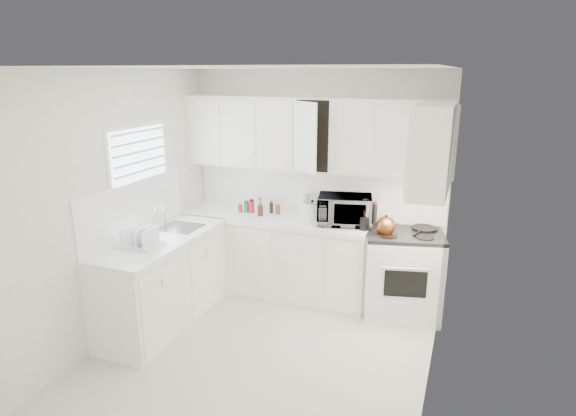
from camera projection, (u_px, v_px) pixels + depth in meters
The scene contains 35 objects.
floor at pixel (261, 354), 4.52m from camera, with size 3.20×3.20×0.00m, color silver.
ceiling at pixel (257, 68), 3.81m from camera, with size 3.20×3.20×0.00m, color white.
wall_back at pixel (316, 184), 5.60m from camera, with size 3.00×3.00×0.00m, color white.
wall_front at pixel (144, 303), 2.73m from camera, with size 3.00×3.00×0.00m, color white.
wall_left at pixel (119, 206), 4.68m from camera, with size 3.20×3.20×0.00m, color white.
wall_right at pixel (439, 245), 3.65m from camera, with size 3.20×3.20×0.00m, color white.
window_blinds at pixel (141, 175), 4.92m from camera, with size 0.06×0.96×1.06m, color white, non-canonical shape.
lower_cabinets_back at pixel (275, 256), 5.70m from camera, with size 2.22×0.60×0.90m, color white, non-canonical shape.
lower_cabinets_left at pixel (163, 283), 4.99m from camera, with size 0.60×1.60×0.90m, color white, non-canonical shape.
countertop_back at pixel (275, 219), 5.56m from camera, with size 2.24×0.64×0.05m, color white.
countertop_left at pixel (161, 240), 4.86m from camera, with size 0.64×1.62×0.05m, color white.
backsplash_back at pixel (315, 191), 5.61m from camera, with size 2.98×0.02×0.55m, color white.
backsplash_left at pixel (134, 209), 4.88m from camera, with size 0.02×1.60×0.55m, color white.
upper_cabinets_back at pixel (311, 170), 5.40m from camera, with size 3.00×0.33×0.80m, color white, non-canonical shape.
upper_cabinets_right at pixel (429, 193), 4.39m from camera, with size 0.33×0.90×0.80m, color white, non-canonical shape.
sink at pixel (179, 217), 5.13m from camera, with size 0.42×0.38×0.30m, color gray, non-canonical shape.
stove at pixel (403, 262), 5.12m from camera, with size 0.79×0.64×1.21m, color white, non-canonical shape.
tea_kettle at pixel (386, 225), 4.91m from camera, with size 0.25×0.21×0.23m, color brown, non-canonical shape.
frying_pan at pixel (424, 228), 5.10m from camera, with size 0.27×0.46×0.04m, color black, non-canonical shape.
microwave at pixel (345, 207), 5.23m from camera, with size 0.58×0.32×0.39m, color gray.
rice_cooker at pixel (312, 209), 5.46m from camera, with size 0.22×0.22×0.22m, color white, non-canonical shape.
paper_towel at pixel (305, 204), 5.58m from camera, with size 0.12×0.12×0.27m, color white.
utensil_crock at pixel (365, 214), 5.05m from camera, with size 0.12×0.12×0.35m, color black, non-canonical shape.
dish_rack at pixel (139, 235), 4.59m from camera, with size 0.40×0.30×0.22m, color white, non-canonical shape.
spice_left_0 at pixel (244, 204), 5.81m from camera, with size 0.06×0.06×0.13m, color #9F422B.
spice_left_1 at pixel (246, 207), 5.71m from camera, with size 0.06×0.06×0.13m, color #287942.
spice_left_2 at pixel (255, 206), 5.76m from camera, with size 0.06×0.06×0.13m, color red.
spice_left_3 at pixel (258, 208), 5.65m from camera, with size 0.06×0.06×0.13m, color gold.
spice_left_4 at pixel (267, 207), 5.71m from camera, with size 0.06×0.06×0.13m, color #552118.
spice_left_5 at pixel (269, 209), 5.60m from camera, with size 0.06×0.06×0.13m, color black.
spice_left_6 at pixel (278, 208), 5.66m from camera, with size 0.06×0.06×0.13m, color #9F422B.
sauce_right_0 at pixel (361, 213), 5.35m from camera, with size 0.06×0.06×0.19m, color red.
sauce_right_1 at pixel (365, 215), 5.27m from camera, with size 0.06×0.06×0.19m, color gold.
sauce_right_2 at pixel (371, 214), 5.31m from camera, with size 0.06×0.06×0.19m, color #552118.
sauce_right_3 at pixel (374, 216), 5.24m from camera, with size 0.06×0.06×0.19m, color black.
Camera 1 is at (1.65, -3.62, 2.58)m, focal length 29.92 mm.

